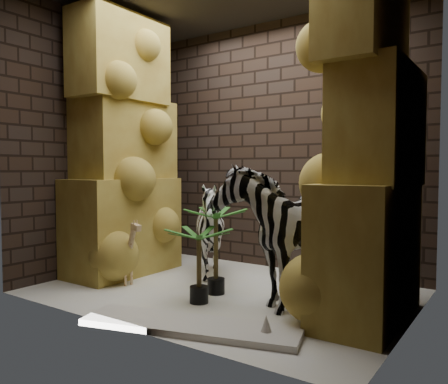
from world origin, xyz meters
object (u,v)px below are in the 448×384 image
Objects in this scene: zebra_left at (211,236)px; surfboard at (190,326)px; zebra_right at (285,219)px; palm_front at (216,250)px; giraffe_toy at (124,250)px; palm_back at (199,265)px.

zebra_left is 0.63× the size of surfboard.
zebra_right is 1.76× the size of palm_front.
surfboard is at bearing -66.53° from palm_front.
palm_front is at bearing 25.02° from giraffe_toy.
palm_back reaches higher than surfboard.
palm_front is 0.50× the size of surfboard.
zebra_left reaches higher than palm_front.
giraffe_toy is at bearing 139.72° from surfboard.
zebra_left reaches higher than palm_back.
palm_front reaches higher than giraffe_toy.
surfboard is (0.38, -0.88, -0.40)m from palm_front.
palm_back is (-0.57, -0.59, -0.40)m from zebra_right.
zebra_right is 0.73m from palm_front.
surfboard is at bearing -58.56° from palm_back.
palm_back is 0.73m from surfboard.
zebra_right is 0.91m from palm_back.
zebra_right is 1.02m from zebra_left.
zebra_left is at bearing 131.55° from palm_front.
palm_front is 1.23× the size of palm_back.
zebra_left is 1.57m from surfboard.
zebra_left is at bearing 56.74° from giraffe_toy.
zebra_left is at bearing 104.08° from surfboard.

